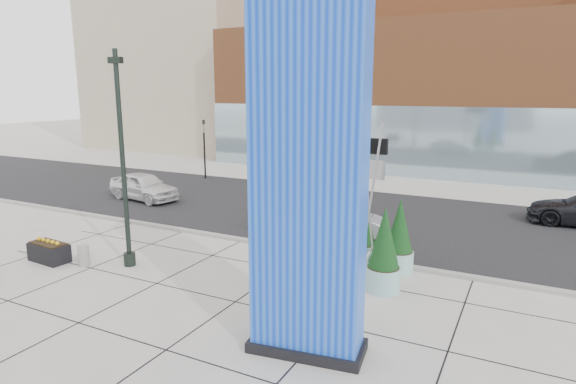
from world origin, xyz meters
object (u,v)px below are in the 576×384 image
at_px(car_white_west, 144,187).
at_px(concrete_bollard, 84,255).
at_px(blue_pylon, 309,170).
at_px(car_silver_mid, 337,220).
at_px(lamp_post, 124,181).
at_px(public_art_sculpture, 349,234).
at_px(overhead_street_sign, 352,156).

bearing_deg(car_white_west, concrete_bollard, -138.29).
height_order(blue_pylon, car_silver_mid, blue_pylon).
height_order(lamp_post, car_white_west, lamp_post).
bearing_deg(public_art_sculpture, concrete_bollard, -152.11).
bearing_deg(car_silver_mid, blue_pylon, -173.42).
distance_m(public_art_sculpture, car_silver_mid, 4.35).
bearing_deg(car_silver_mid, overhead_street_sign, -161.22).
relative_size(blue_pylon, car_silver_mid, 2.25).
xyz_separation_m(concrete_bollard, overhead_street_sign, (8.16, 4.71, 3.47)).
relative_size(concrete_bollard, car_silver_mid, 0.19).
relative_size(public_art_sculpture, concrete_bollard, 6.80).
height_order(lamp_post, car_silver_mid, lamp_post).
bearing_deg(overhead_street_sign, car_white_west, 162.46).
xyz_separation_m(car_white_west, car_silver_mid, (12.19, -1.39, -0.11)).
xyz_separation_m(lamp_post, public_art_sculpture, (7.13, 2.87, -1.67)).
relative_size(blue_pylon, car_white_west, 1.99).
bearing_deg(public_art_sculpture, lamp_post, -153.16).
bearing_deg(car_white_west, overhead_street_sign, -97.23).
height_order(blue_pylon, lamp_post, blue_pylon).
relative_size(lamp_post, car_white_west, 1.63).
bearing_deg(blue_pylon, car_silver_mid, 99.07).
xyz_separation_m(blue_pylon, concrete_bollard, (-9.40, 1.56, -3.98)).
height_order(concrete_bollard, overhead_street_sign, overhead_street_sign).
height_order(concrete_bollard, car_white_west, car_white_west).
height_order(lamp_post, public_art_sculpture, lamp_post).
bearing_deg(public_art_sculpture, car_silver_mid, 121.55).
bearing_deg(blue_pylon, concrete_bollard, 162.54).
distance_m(blue_pylon, car_white_west, 18.58).
distance_m(concrete_bollard, car_white_west, 10.46).
bearing_deg(public_art_sculpture, blue_pylon, -75.70).
bearing_deg(concrete_bollard, lamp_post, 28.01).
bearing_deg(overhead_street_sign, public_art_sculpture, -71.55).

